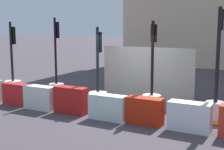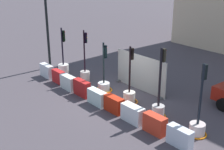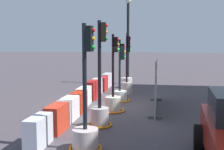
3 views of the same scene
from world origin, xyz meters
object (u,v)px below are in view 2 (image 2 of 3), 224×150
at_px(traffic_light_3, 129,94).
at_px(construction_barrier_3, 82,88).
at_px(construction_barrier_2, 68,83).
at_px(construction_barrier_7, 155,124).
at_px(traffic_light_0, 63,65).
at_px(construction_barrier_1, 59,77).
at_px(traffic_light_2, 104,84).
at_px(construction_barrier_4, 97,97).
at_px(street_lamp_post, 47,21).
at_px(construction_barrier_6, 133,114).
at_px(construction_barrier_8, 180,137).
at_px(traffic_light_5, 198,124).
at_px(construction_barrier_5, 114,104).
at_px(construction_barrier_0, 47,71).
at_px(traffic_light_1, 85,72).
at_px(traffic_light_4, 159,105).

height_order(traffic_light_3, construction_barrier_3, traffic_light_3).
relative_size(traffic_light_3, construction_barrier_2, 2.64).
bearing_deg(construction_barrier_7, construction_barrier_3, -179.22).
xyz_separation_m(traffic_light_0, construction_barrier_1, (1.27, -1.15, -0.15)).
xyz_separation_m(traffic_light_2, traffic_light_3, (2.02, 0.01, 0.04)).
xyz_separation_m(construction_barrier_4, street_lamp_post, (-6.60, 1.16, 2.82)).
height_order(construction_barrier_6, construction_barrier_8, construction_barrier_8).
xyz_separation_m(construction_barrier_7, street_lamp_post, (-10.33, 1.03, 2.80)).
distance_m(construction_barrier_4, construction_barrier_8, 5.03).
bearing_deg(construction_barrier_2, traffic_light_3, 21.88).
height_order(construction_barrier_3, construction_barrier_8, construction_barrier_3).
relative_size(traffic_light_5, construction_barrier_5, 2.96).
xyz_separation_m(traffic_light_3, construction_barrier_4, (-0.89, -1.40, -0.08)).
bearing_deg(construction_barrier_5, traffic_light_0, 169.46).
relative_size(traffic_light_5, construction_barrier_8, 2.95).
height_order(construction_barrier_0, construction_barrier_4, construction_barrier_0).
bearing_deg(traffic_light_0, construction_barrier_7, -7.35).
bearing_deg(construction_barrier_5, construction_barrier_2, -178.36).
height_order(construction_barrier_4, construction_barrier_7, construction_barrier_7).
xyz_separation_m(traffic_light_1, traffic_light_5, (8.03, -0.15, -0.04)).
bearing_deg(construction_barrier_5, traffic_light_2, 150.78).
xyz_separation_m(construction_barrier_0, street_lamp_post, (-1.47, 1.08, 2.80)).
relative_size(traffic_light_2, construction_barrier_1, 2.74).
distance_m(construction_barrier_3, construction_barrier_4, 1.38).
bearing_deg(traffic_light_3, construction_barrier_0, -167.58).
height_order(construction_barrier_2, construction_barrier_7, construction_barrier_7).
xyz_separation_m(construction_barrier_4, construction_barrier_7, (3.73, 0.13, 0.03)).
bearing_deg(construction_barrier_1, traffic_light_0, 137.71).
distance_m(traffic_light_4, construction_barrier_8, 2.43).
distance_m(traffic_light_3, traffic_light_4, 2.04).
xyz_separation_m(traffic_light_3, traffic_light_4, (2.03, -0.11, 0.14)).
bearing_deg(traffic_light_5, traffic_light_3, 179.25).
bearing_deg(construction_barrier_0, construction_barrier_4, -0.85).
bearing_deg(traffic_light_2, construction_barrier_5, -29.22).
bearing_deg(construction_barrier_0, traffic_light_0, 86.49).
relative_size(traffic_light_5, construction_barrier_3, 2.81).
height_order(construction_barrier_2, construction_barrier_3, construction_barrier_3).
distance_m(traffic_light_4, construction_barrier_5, 2.13).
xyz_separation_m(construction_barrier_0, construction_barrier_3, (3.74, -0.02, 0.03)).
height_order(traffic_light_0, construction_barrier_0, traffic_light_0).
bearing_deg(construction_barrier_5, construction_barrier_1, 179.99).
height_order(traffic_light_4, construction_barrier_4, traffic_light_4).
bearing_deg(construction_barrier_3, traffic_light_4, 16.00).
relative_size(construction_barrier_2, construction_barrier_5, 1.06).
distance_m(traffic_light_5, construction_barrier_3, 6.51).
distance_m(traffic_light_5, construction_barrier_4, 5.18).
distance_m(construction_barrier_1, construction_barrier_7, 7.51).
height_order(traffic_light_5, construction_barrier_6, traffic_light_5).
distance_m(construction_barrier_4, construction_barrier_6, 2.44).
bearing_deg(construction_barrier_6, street_lamp_post, 173.31).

